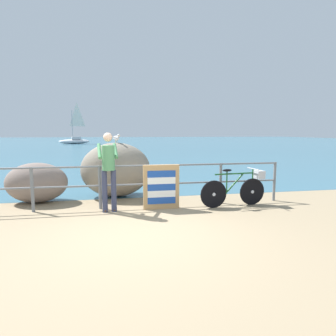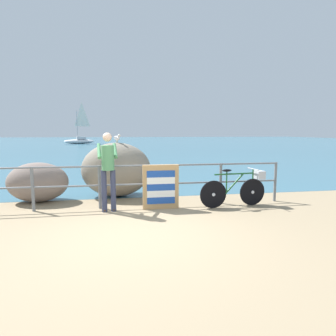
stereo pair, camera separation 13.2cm
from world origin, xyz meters
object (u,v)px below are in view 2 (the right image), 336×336
folded_deckchair_stack (161,187)px  sailboat (79,139)px  breakwater_boulder_main (116,170)px  bicycle (239,187)px  person_at_railing (108,168)px  seagull (117,138)px  breakwater_boulder_left (38,182)px

folded_deckchair_stack → sailboat: size_ratio=0.17×
folded_deckchair_stack → breakwater_boulder_main: (-1.04, 1.51, 0.23)m
bicycle → person_at_railing: (-3.09, 0.06, 0.53)m
person_at_railing → seagull: size_ratio=5.45×
folded_deckchair_stack → breakwater_boulder_left: 3.26m
person_at_railing → sailboat: bearing=3.4°
breakwater_boulder_main → seagull: seagull is taller
bicycle → seagull: size_ratio=5.18×
folded_deckchair_stack → breakwater_boulder_main: breakwater_boulder_main is taller
folded_deckchair_stack → seagull: size_ratio=3.18×
bicycle → breakwater_boulder_main: (-2.94, 1.59, 0.29)m
breakwater_boulder_main → seagull: bearing=-11.6°
person_at_railing → sailboat: (-5.94, 37.54, -0.28)m
person_at_railing → seagull: bearing=-12.5°
bicycle → breakwater_boulder_left: breakwater_boulder_left is taller
folded_deckchair_stack → seagull: bearing=123.9°
folded_deckchair_stack → breakwater_boulder_left: size_ratio=0.69×
breakwater_boulder_main → sailboat: sailboat is taller
bicycle → person_at_railing: size_ratio=0.95×
folded_deckchair_stack → sailboat: 38.19m
sailboat → bicycle: bearing=89.8°
bicycle → folded_deckchair_stack: (-1.90, 0.08, 0.06)m
folded_deckchair_stack → sailboat: bearing=100.8°
person_at_railing → sailboat: 38.01m
bicycle → person_at_railing: 3.13m
folded_deckchair_stack → breakwater_boulder_main: bearing=124.6°
breakwater_boulder_left → seagull: (2.03, 0.32, 1.13)m
person_at_railing → breakwater_boulder_left: bearing=51.2°
bicycle → seagull: 3.51m
seagull → folded_deckchair_stack: bearing=4.3°
bicycle → folded_deckchair_stack: 1.90m
breakwater_boulder_left → sailboat: 36.57m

